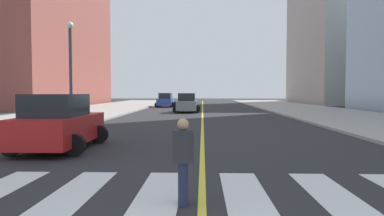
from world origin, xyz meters
TOP-DOWN VIEW (x-y plane):
  - sidewalk_kerb_west at (-12.20, 20.00)m, footprint 10.00×120.00m
  - crosswalk_paint at (0.00, 4.00)m, footprint 13.50×4.00m
  - lane_divider_paint at (0.00, 40.00)m, footprint 0.16×80.00m
  - parking_garage_concrete at (27.28, 61.62)m, footprint 18.00×24.00m
  - low_rise_brick_west at (-26.28, 49.73)m, footprint 16.00×32.00m
  - car_gray_nearest at (-1.63, 33.20)m, footprint 2.81×4.49m
  - car_blue_second at (-5.21, 45.94)m, footprint 2.86×4.50m
  - car_red_third at (-5.34, 9.65)m, footprint 2.91×4.63m
  - pedestrian_crossing at (-0.36, 3.47)m, footprint 0.41×0.41m
  - street_lamp at (-8.48, 19.09)m, footprint 0.44×0.44m

SIDE VIEW (x-z plane):
  - lane_divider_paint at x=0.00m, z-range 0.00..0.01m
  - crosswalk_paint at x=0.00m, z-range 0.00..0.01m
  - sidewalk_kerb_west at x=-12.20m, z-range 0.00..0.15m
  - pedestrian_crossing at x=-0.36m, z-range 0.08..1.72m
  - car_blue_second at x=-5.21m, z-range -0.06..1.92m
  - car_gray_nearest at x=-1.63m, z-range -0.07..1.94m
  - car_red_third at x=-5.34m, z-range -0.07..2.00m
  - street_lamp at x=-8.48m, z-range 0.79..7.27m
  - parking_garage_concrete at x=27.28m, z-range 0.00..22.34m
  - low_rise_brick_west at x=-26.28m, z-range 0.00..23.74m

